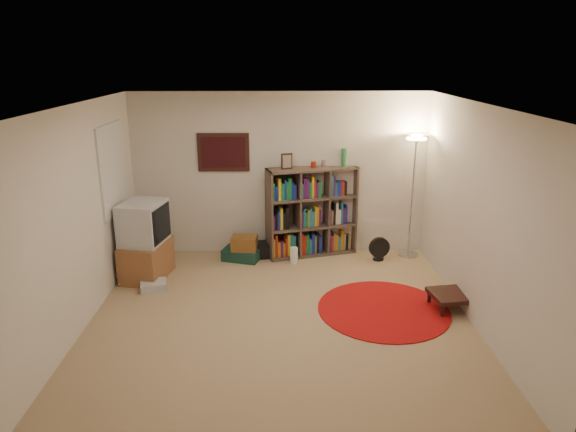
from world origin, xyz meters
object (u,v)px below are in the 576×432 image
(tv_stand, at_px, (145,242))
(suitcase, at_px, (242,254))
(bookshelf, at_px, (310,213))
(floor_fan, at_px, (379,249))
(floor_lamp, at_px, (415,156))
(side_table, at_px, (450,296))

(tv_stand, relative_size, suitcase, 1.75)
(bookshelf, xyz_separation_m, floor_fan, (1.04, -0.30, -0.48))
(bookshelf, distance_m, suitcase, 1.23)
(bookshelf, height_order, tv_stand, bookshelf)
(bookshelf, xyz_separation_m, floor_lamp, (1.54, -0.12, 0.91))
(bookshelf, bearing_deg, side_table, -65.04)
(floor_lamp, relative_size, floor_fan, 5.19)
(suitcase, distance_m, side_table, 3.15)
(floor_fan, relative_size, side_table, 0.69)
(floor_fan, height_order, suitcase, floor_fan)
(floor_lamp, bearing_deg, tv_stand, -168.96)
(tv_stand, bearing_deg, floor_fan, 20.30)
(tv_stand, xyz_separation_m, side_table, (3.96, -1.02, -0.35))
(bookshelf, xyz_separation_m, tv_stand, (-2.34, -0.88, -0.14))
(floor_fan, relative_size, suitcase, 0.58)
(suitcase, xyz_separation_m, side_table, (2.68, -1.65, 0.09))
(floor_lamp, xyz_separation_m, side_table, (0.09, -1.77, -1.40))
(floor_fan, bearing_deg, side_table, -80.64)
(tv_stand, distance_m, suitcase, 1.50)
(tv_stand, bearing_deg, suitcase, 37.02)
(bookshelf, height_order, suitcase, bookshelf)
(bookshelf, distance_m, tv_stand, 2.50)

